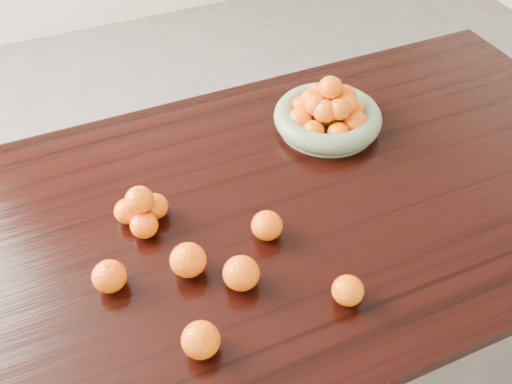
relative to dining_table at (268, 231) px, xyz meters
name	(u,v)px	position (x,y,z in m)	size (l,w,h in m)	color
ground	(265,364)	(0.00, 0.00, -0.66)	(5.00, 5.00, 0.00)	#64615E
dining_table	(268,231)	(0.00, 0.00, 0.00)	(2.00, 1.00, 0.75)	black
fruit_bowl	(328,114)	(0.28, 0.21, 0.14)	(0.30, 0.30, 0.16)	gray
orange_pyramid	(142,210)	(-0.29, 0.07, 0.13)	(0.13, 0.12, 0.11)	orange
loose_orange_0	(109,276)	(-0.40, -0.08, 0.12)	(0.07, 0.07, 0.07)	orange
loose_orange_1	(241,273)	(-0.15, -0.19, 0.13)	(0.08, 0.08, 0.07)	orange
loose_orange_2	(348,291)	(0.04, -0.31, 0.12)	(0.07, 0.07, 0.06)	orange
loose_orange_3	(188,260)	(-0.24, -0.11, 0.13)	(0.08, 0.08, 0.07)	orange
loose_orange_4	(267,226)	(-0.04, -0.08, 0.12)	(0.07, 0.07, 0.07)	orange
loose_orange_5	(201,340)	(-0.28, -0.30, 0.12)	(0.07, 0.07, 0.07)	orange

